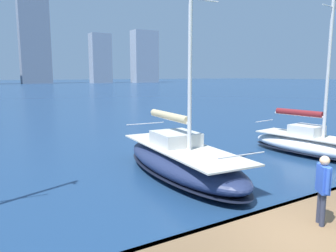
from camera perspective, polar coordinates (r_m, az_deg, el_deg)
dock_pier at (r=8.55m, az=21.72°, el=-16.88°), size 28.00×2.80×0.60m
sailboat_maroon at (r=18.80m, az=23.86°, el=-2.70°), size 3.03×7.02×11.66m
sailboat_tan at (r=13.76m, az=2.27°, el=-5.77°), size 3.37×8.47×10.81m
person_blue_shirt at (r=8.69m, az=25.38°, el=-9.05°), size 0.42×0.52×1.70m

